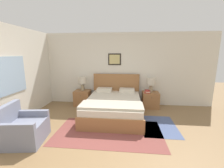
{
  "coord_description": "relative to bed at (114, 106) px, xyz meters",
  "views": [
    {
      "loc": [
        0.56,
        -2.39,
        1.87
      ],
      "look_at": [
        0.14,
        1.69,
        1.04
      ],
      "focal_mm": 24.0,
      "sensor_mm": 36.0,
      "label": 1
    }
  ],
  "objects": [
    {
      "name": "armchair",
      "position": [
        -1.79,
        -1.62,
        -0.01
      ],
      "size": [
        0.87,
        0.89,
        0.83
      ],
      "rotation": [
        0.0,
        0.0,
        -1.43
      ],
      "color": "gray",
      "rests_on": "ground_plane"
    },
    {
      "name": "book_thick_bottom",
      "position": [
        1.1,
        0.76,
        0.27
      ],
      "size": [
        0.23,
        0.29,
        0.02
      ],
      "rotation": [
        0.0,
        0.0,
        -0.2
      ],
      "color": "#B7332D",
      "rests_on": "nightstand_by_door"
    },
    {
      "name": "book_hardcover_middle",
      "position": [
        1.1,
        0.76,
        0.3
      ],
      "size": [
        0.16,
        0.27,
        0.03
      ],
      "rotation": [
        0.0,
        0.0,
        0.05
      ],
      "color": "beige",
      "rests_on": "book_thick_bottom"
    },
    {
      "name": "book_novel_upper",
      "position": [
        1.1,
        0.76,
        0.32
      ],
      "size": [
        0.16,
        0.24,
        0.03
      ],
      "rotation": [
        0.0,
        0.0,
        0.04
      ],
      "color": "#B7332D",
      "rests_on": "book_hardcover_middle"
    },
    {
      "name": "wall_left",
      "position": [
        -2.6,
        -0.45,
        1.01
      ],
      "size": [
        0.08,
        5.46,
        2.6
      ],
      "color": "silver",
      "rests_on": "ground_plane"
    },
    {
      "name": "nightstand_by_door",
      "position": [
        1.22,
        0.81,
        -0.02
      ],
      "size": [
        0.55,
        0.51,
        0.55
      ],
      "color": "#936038",
      "rests_on": "ground_plane"
    },
    {
      "name": "table_lamp_near_window",
      "position": [
        -1.21,
        0.84,
        0.59
      ],
      "size": [
        0.29,
        0.29,
        0.49
      ],
      "color": "gray",
      "rests_on": "nightstand_near_window"
    },
    {
      "name": "table_lamp_by_door",
      "position": [
        1.22,
        0.84,
        0.59
      ],
      "size": [
        0.29,
        0.29,
        0.49
      ],
      "color": "gray",
      "rests_on": "nightstand_by_door"
    },
    {
      "name": "bed",
      "position": [
        0.0,
        0.0,
        0.0
      ],
      "size": [
        1.66,
        2.15,
        1.15
      ],
      "color": "#936038",
      "rests_on": "ground_plane"
    },
    {
      "name": "wall_back",
      "position": [
        -0.16,
        1.14,
        1.01
      ],
      "size": [
        7.22,
        0.09,
        2.6
      ],
      "color": "silver",
      "rests_on": "ground_plane"
    },
    {
      "name": "ground_plane",
      "position": [
        -0.16,
        -1.96,
        -0.29
      ],
      "size": [
        16.0,
        16.0,
        0.0
      ],
      "primitive_type": "plane",
      "color": "olive"
    },
    {
      "name": "area_rug_bedside",
      "position": [
        1.25,
        -0.59,
        -0.29
      ],
      "size": [
        0.89,
        1.26,
        0.01
      ],
      "color": "#47567F",
      "rests_on": "ground_plane"
    },
    {
      "name": "nightstand_near_window",
      "position": [
        -1.22,
        0.81,
        -0.02
      ],
      "size": [
        0.55,
        0.51,
        0.55
      ],
      "color": "#936038",
      "rests_on": "ground_plane"
    },
    {
      "name": "area_rug_main",
      "position": [
        -0.02,
        -1.06,
        -0.29
      ],
      "size": [
        2.55,
        1.41,
        0.01
      ],
      "color": "brown",
      "rests_on": "ground_plane"
    }
  ]
}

